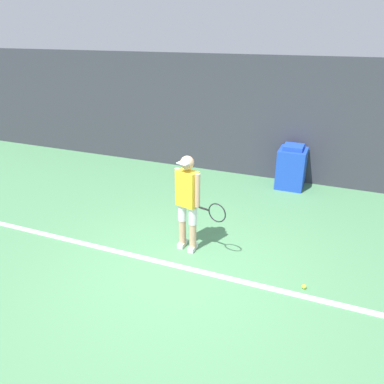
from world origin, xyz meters
TOP-DOWN VIEW (x-y plane):
  - ground_plane at (0.00, 0.00)m, footprint 24.00×24.00m
  - back_wall at (0.00, 4.43)m, footprint 24.00×0.10m
  - court_baseline at (0.00, -0.00)m, footprint 21.60×0.10m
  - tennis_player at (-0.12, 0.57)m, footprint 0.95×0.33m
  - tennis_ball at (1.85, 0.19)m, footprint 0.07×0.07m
  - covered_chair at (1.06, 4.00)m, footprint 0.62×0.67m

SIDE VIEW (x-z plane):
  - ground_plane at x=0.00m, z-range 0.00..0.00m
  - court_baseline at x=0.00m, z-range 0.00..0.01m
  - tennis_ball at x=1.85m, z-range 0.00..0.07m
  - covered_chair at x=1.06m, z-range -0.02..1.00m
  - tennis_player at x=-0.12m, z-range 0.09..1.75m
  - back_wall at x=0.00m, z-range 0.00..2.92m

